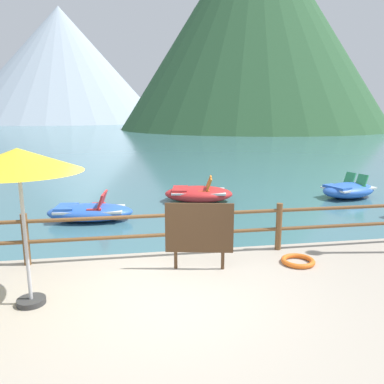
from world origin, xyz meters
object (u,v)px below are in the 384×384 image
object	(u,v)px
life_ring	(298,261)
pedal_boat_5	(90,212)
beach_umbrella	(18,162)
sign_board	(199,229)
pedal_boat_4	(348,190)
pedal_boat_3	(198,193)

from	to	relation	value
life_ring	pedal_boat_5	size ratio (longest dim) A/B	0.24
beach_umbrella	life_ring	distance (m)	4.93
sign_board	pedal_boat_5	distance (m)	5.46
life_ring	pedal_boat_4	size ratio (longest dim) A/B	0.24
beach_umbrella	pedal_boat_4	xyz separation A→B (m)	(9.41, 7.26, -2.15)
sign_board	pedal_boat_3	xyz separation A→B (m)	(1.21, 6.71, -0.84)
sign_board	pedal_boat_3	bearing A→B (deg)	79.78
beach_umbrella	pedal_boat_4	distance (m)	12.08
beach_umbrella	life_ring	xyz separation A→B (m)	(4.43, 0.78, -2.00)
beach_umbrella	pedal_boat_3	distance (m)	8.73
beach_umbrella	pedal_boat_4	world-z (taller)	beach_umbrella
sign_board	beach_umbrella	distance (m)	3.04
pedal_boat_4	pedal_boat_5	xyz separation A→B (m)	(-9.14, -1.58, -0.03)
life_ring	pedal_boat_3	bearing A→B (deg)	95.18
sign_board	life_ring	world-z (taller)	sign_board
beach_umbrella	pedal_boat_5	world-z (taller)	beach_umbrella
pedal_boat_3	pedal_boat_5	size ratio (longest dim) A/B	1.01
pedal_boat_4	life_ring	bearing A→B (deg)	-127.49
pedal_boat_3	beach_umbrella	bearing A→B (deg)	-116.85
beach_umbrella	pedal_boat_5	xyz separation A→B (m)	(0.27, 5.69, -2.18)
beach_umbrella	pedal_boat_3	xyz separation A→B (m)	(3.82, 7.54, -2.16)
beach_umbrella	pedal_boat_5	bearing A→B (deg)	87.30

